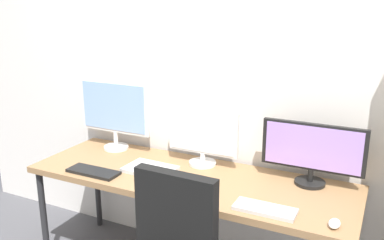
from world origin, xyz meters
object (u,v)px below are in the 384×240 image
at_px(computer_mouse, 334,223).
at_px(laptop_closed, 150,169).
at_px(monitor_left, 114,110).
at_px(keyboard_right, 265,209).
at_px(desk, 188,183).
at_px(monitor_center, 203,135).
at_px(monitor_right, 313,151).
at_px(keyboard_left, 93,172).

xyz_separation_m(computer_mouse, laptop_closed, (-1.16, 0.19, -0.00)).
xyz_separation_m(monitor_left, keyboard_right, (1.26, -0.44, -0.28)).
bearing_deg(desk, laptop_closed, -171.43).
bearing_deg(desk, monitor_left, 163.23).
relative_size(monitor_center, computer_mouse, 5.09).
relative_size(monitor_left, monitor_center, 1.17).
distance_m(desk, keyboard_right, 0.61).
bearing_deg(monitor_center, monitor_right, 0.00).
height_order(desk, laptop_closed, laptop_closed).
height_order(keyboard_left, computer_mouse, computer_mouse).
bearing_deg(desk, computer_mouse, -14.39).
distance_m(desk, monitor_left, 0.81).
height_order(monitor_center, laptop_closed, monitor_center).
bearing_deg(laptop_closed, keyboard_right, -11.03).
height_order(keyboard_left, laptop_closed, laptop_closed).
bearing_deg(desk, keyboard_right, -22.33).
height_order(monitor_center, keyboard_left, monitor_center).
bearing_deg(monitor_left, monitor_right, -0.00).
relative_size(monitor_left, monitor_right, 0.96).
relative_size(monitor_right, computer_mouse, 6.21).
xyz_separation_m(monitor_center, keyboard_right, (0.56, -0.44, -0.19)).
bearing_deg(keyboard_left, monitor_center, 38.30).
xyz_separation_m(desk, keyboard_right, (0.56, -0.23, 0.06)).
height_order(desk, monitor_right, monitor_right).
bearing_deg(keyboard_left, monitor_left, 108.12).
distance_m(keyboard_left, laptop_closed, 0.36).
bearing_deg(monitor_left, desk, -16.77).
relative_size(monitor_left, computer_mouse, 5.97).
height_order(desk, monitor_left, monitor_left).
distance_m(monitor_center, laptop_closed, 0.41).
xyz_separation_m(keyboard_left, keyboard_right, (1.12, 0.00, 0.00)).
relative_size(monitor_center, monitor_right, 0.82).
bearing_deg(monitor_right, keyboard_right, -108.12).
xyz_separation_m(desk, monitor_center, (0.00, 0.21, 0.26)).
height_order(desk, computer_mouse, computer_mouse).
bearing_deg(monitor_right, monitor_left, 180.00).
relative_size(keyboard_right, computer_mouse, 3.37).
xyz_separation_m(desk, computer_mouse, (0.91, -0.23, 0.07)).
height_order(monitor_left, keyboard_left, monitor_left).
distance_m(desk, keyboard_left, 0.61).
distance_m(computer_mouse, laptop_closed, 1.18).
relative_size(desk, monitor_center, 4.19).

